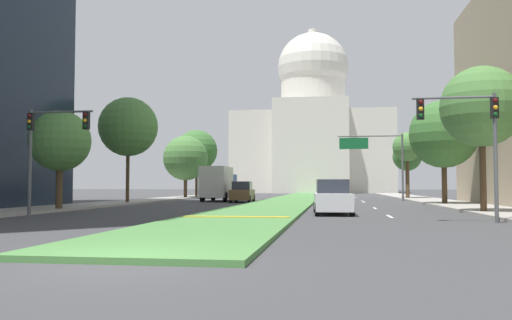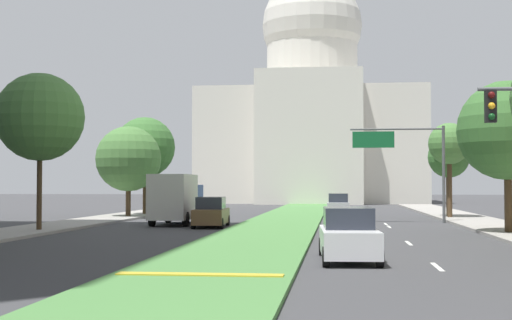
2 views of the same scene
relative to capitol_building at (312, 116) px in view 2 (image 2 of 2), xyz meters
The scene contains 18 objects.
ground_plane 50.38m from the capitol_building, 90.00° to the right, with size 260.00×260.00×0.00m, color #3D3D3F.
grass_median 55.18m from the capitol_building, 90.00° to the right, with size 5.02×89.25×0.14m, color #4C8442.
median_curb_nose 86.64m from the capitol_building, 90.00° to the right, with size 4.52×0.50×0.04m, color gold.
lane_dashes_right 64.14m from the capitol_building, 83.83° to the right, with size 0.16×42.86×0.01m.
sidewalk_left 61.42m from the capitol_building, 102.50° to the right, with size 4.00×89.25×0.15m, color #9E9991.
sidewalk_right 61.42m from the capitol_building, 77.50° to the right, with size 4.00×89.25×0.15m, color #9E9991.
capitol_building is the anchor object (origin of this frame).
overhead_guide_sign 56.50m from the capitol_building, 81.43° to the right, with size 6.29×0.20×6.50m.
street_tree_left_mid 68.77m from the capitol_building, 100.35° to the right, with size 4.77×4.77×8.60m.
street_tree_right_mid 68.25m from the capitol_building, 79.55° to the right, with size 5.10×5.10×7.89m.
street_tree_left_far 52.51m from the capitol_building, 103.78° to the right, with size 5.04×5.04×7.07m.
street_tree_right_far 51.59m from the capitol_building, 76.50° to the right, with size 3.10×3.10×7.15m.
street_tree_left_distant 48.46m from the capitol_building, 104.67° to the right, with size 4.98×4.98×8.14m.
street_tree_right_distant 49.65m from the capitol_building, 75.57° to the right, with size 3.20×3.20×6.29m.
sedan_lead_stopped 81.21m from the capitol_building, 87.12° to the right, with size 2.12×4.78×1.79m.
sedan_midblock 63.02m from the capitol_building, 93.60° to the right, with size 2.04×4.64×1.83m.
sedan_distant 46.37m from the capitol_building, 85.24° to the right, with size 1.85×4.37×1.83m.
box_truck_delivery 60.72m from the capitol_building, 96.34° to the right, with size 2.40×6.40×3.20m.
Camera 2 is at (3.69, -6.69, 2.57)m, focal length 51.18 mm.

